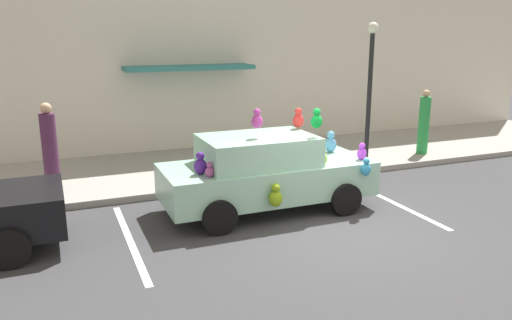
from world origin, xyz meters
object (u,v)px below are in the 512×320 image
pedestrian_near_shopfront (50,149)px  plush_covered_car (265,172)px  teddy_bear_on_sidewalk (205,163)px  street_lamp_post (370,78)px  pedestrian_walking_past (424,124)px

pedestrian_near_shopfront → plush_covered_car: bearing=-33.2°
plush_covered_car → teddy_bear_on_sidewalk: 2.34m
teddy_bear_on_sidewalk → pedestrian_near_shopfront: pedestrian_near_shopfront is taller
street_lamp_post → pedestrian_near_shopfront: street_lamp_post is taller
plush_covered_car → teddy_bear_on_sidewalk: plush_covered_car is taller
pedestrian_near_shopfront → street_lamp_post: bearing=-4.5°
pedestrian_walking_past → street_lamp_post: bearing=-172.5°
plush_covered_car → street_lamp_post: size_ratio=1.17×
street_lamp_post → pedestrian_near_shopfront: size_ratio=1.88×
plush_covered_car → pedestrian_near_shopfront: (-3.95, 2.58, 0.26)m
plush_covered_car → street_lamp_post: street_lamp_post is taller
pedestrian_near_shopfront → pedestrian_walking_past: (9.79, -0.33, -0.05)m
plush_covered_car → teddy_bear_on_sidewalk: size_ratio=5.33×
pedestrian_walking_past → teddy_bear_on_sidewalk: bearing=-179.9°
street_lamp_post → pedestrian_walking_past: 2.51m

